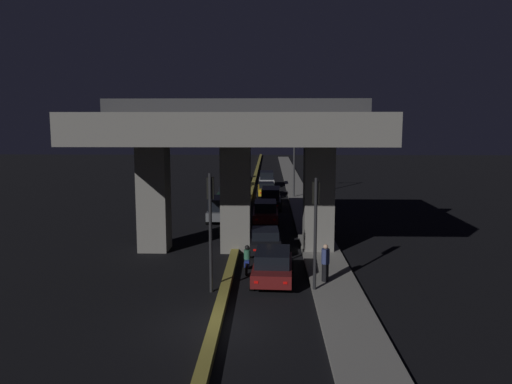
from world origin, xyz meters
name	(u,v)px	position (x,y,z in m)	size (l,w,h in m)	color
ground_plane	(216,326)	(0.00, 0.00, 0.00)	(200.00, 200.00, 0.00)	black
median_divider	(251,192)	(0.00, 35.00, 0.15)	(0.44, 126.00, 0.31)	olive
sidewalk_right	(302,204)	(4.97, 28.00, 0.08)	(2.21, 126.00, 0.17)	gray
elevated_overpass	(235,138)	(0.00, 11.11, 6.62)	(15.37, 13.77, 8.85)	slate
traffic_light_left_of_median	(211,212)	(-0.62, 3.84, 3.63)	(0.30, 0.49, 5.33)	black
traffic_light_right_of_median	(315,215)	(3.97, 3.84, 3.50)	(0.30, 0.49, 5.14)	black
street_lamp	(290,150)	(4.01, 31.92, 4.78)	(2.80, 0.32, 8.00)	#2D2D30
car_dark_red_lead	(273,265)	(2.13, 5.33, 0.79)	(2.12, 4.31, 1.51)	#591414
car_black_second	(265,240)	(1.73, 10.79, 0.71)	(1.97, 4.15, 1.39)	black
car_dark_red_third	(265,212)	(1.67, 19.33, 0.86)	(2.02, 4.28, 1.66)	#591414
car_black_fourth	(271,198)	(2.09, 25.51, 0.99)	(2.00, 4.33, 1.86)	black
car_taxi_yellow_fifth	(266,189)	(1.67, 33.10, 0.75)	(1.99, 4.53, 1.45)	gold
car_white_sixth	(267,179)	(1.65, 41.11, 0.94)	(1.92, 4.03, 1.78)	silver
car_grey_lead_oncoming	(221,209)	(-1.71, 19.85, 0.99)	(2.06, 4.11, 1.86)	#515459
car_dark_green_second_oncoming	(229,194)	(-1.90, 29.07, 0.77)	(2.09, 4.24, 1.53)	black
car_black_third_oncoming	(237,182)	(-1.70, 39.16, 0.80)	(2.01, 4.84, 1.54)	black
car_white_fourth_oncoming	(240,175)	(-1.94, 47.58, 0.71)	(2.17, 4.07, 1.39)	silver
motorcycle_blue_filtering_near	(247,261)	(0.85, 6.72, 0.60)	(0.32, 1.82, 1.41)	black
motorcycle_red_filtering_mid	(246,238)	(0.56, 11.91, 0.58)	(0.34, 1.94, 1.35)	black
pedestrian_on_sidewalk	(325,263)	(4.57, 4.92, 1.04)	(0.38, 0.38, 1.76)	black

